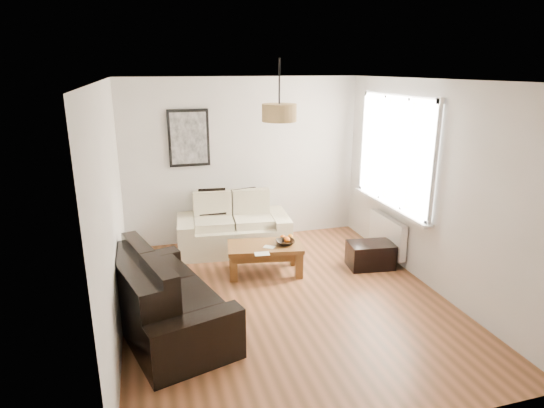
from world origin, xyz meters
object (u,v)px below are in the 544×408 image
object	(u,v)px
coffee_table	(265,259)
ottoman	(371,255)
loveseat_cream	(233,223)
sofa_leather	(165,293)

from	to	relation	value
coffee_table	ottoman	xyz separation A→B (m)	(1.49, -0.23, -0.03)
loveseat_cream	ottoman	distance (m)	2.12
coffee_table	ottoman	size ratio (longest dim) A/B	1.60
sofa_leather	coffee_table	bearing A→B (deg)	-69.22
sofa_leather	ottoman	distance (m)	3.00
sofa_leather	ottoman	xyz separation A→B (m)	(2.88, 0.81, -0.23)
loveseat_cream	coffee_table	xyz separation A→B (m)	(0.24, -0.97, -0.21)
ottoman	sofa_leather	bearing A→B (deg)	-164.34
sofa_leather	ottoman	size ratio (longest dim) A/B	3.03
loveseat_cream	ottoman	world-z (taller)	loveseat_cream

